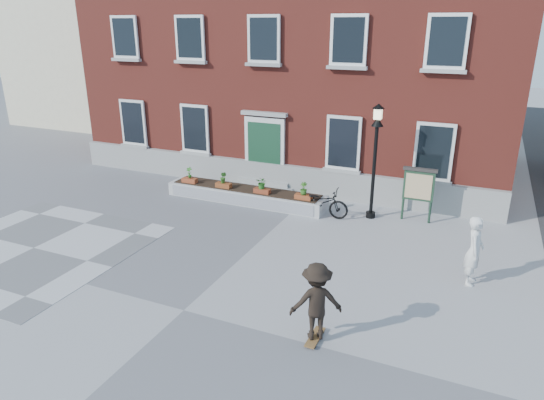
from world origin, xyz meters
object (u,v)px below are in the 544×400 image
at_px(notice_board, 419,186).
at_px(skateboarder, 316,302).
at_px(lamp_post, 376,146).
at_px(bystander, 474,251).
at_px(bicycle, 320,202).

height_order(notice_board, skateboarder, notice_board).
relative_size(lamp_post, notice_board, 2.10).
height_order(bystander, notice_board, notice_board).
bearing_deg(bicycle, lamp_post, -71.46).
bearing_deg(bystander, bicycle, 61.03).
distance_m(notice_board, skateboarder, 7.70).
bearing_deg(lamp_post, bystander, -45.27).
distance_m(bicycle, notice_board, 3.32).
bearing_deg(bicycle, skateboarder, -163.96).
bearing_deg(skateboarder, lamp_post, 94.01).
xyz_separation_m(bicycle, skateboarder, (2.15, -6.73, 0.41)).
bearing_deg(notice_board, lamp_post, -168.37).
bearing_deg(bystander, notice_board, 27.67).
bearing_deg(notice_board, skateboarder, -97.11).
bearing_deg(skateboarder, bicycle, 107.72).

